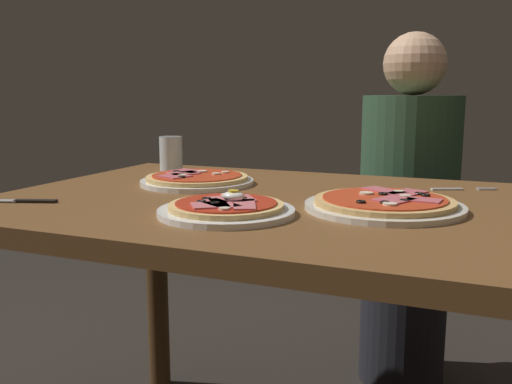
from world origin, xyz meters
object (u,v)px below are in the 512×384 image
Objects in this scene: pizza_foreground at (226,208)px; pizza_across_right at (197,180)px; diner_person at (407,222)px; pizza_across_left at (384,204)px; dining_table at (286,248)px; fork at (459,189)px; knife at (18,201)px; water_glass_near at (171,156)px.

pizza_across_right is at bearing 127.11° from pizza_foreground.
pizza_across_right is (-0.23, 0.30, -0.00)m from pizza_foreground.
pizza_across_left is at bearing 93.69° from diner_person.
pizza_across_right is at bearing 158.99° from dining_table.
fork is at bearing 49.40° from pizza_foreground.
dining_table is at bearing 172.55° from pizza_across_left.
pizza_across_left is 1.10× the size of pizza_across_right.
dining_table is 6.75× the size of knife.
knife reaches higher than fork.
pizza_foreground reaches higher than dining_table.
dining_table is at bearing -21.01° from pizza_across_right.
diner_person reaches higher than pizza_foreground.
pizza_across_right is at bearing 56.57° from knife.
pizza_foreground is 0.32m from pizza_across_left.
pizza_across_left is 1.67× the size of knife.
water_glass_near is (-0.20, 0.20, 0.03)m from pizza_across_right.
fork is (0.13, 0.30, -0.01)m from pizza_across_left.
pizza_across_left is 3.12× the size of water_glass_near.
pizza_across_right is at bearing 164.69° from pizza_across_left.
pizza_foreground is (-0.05, -0.19, 0.12)m from dining_table.
water_glass_near is 0.57m from knife.
pizza_foreground is 0.38m from pizza_across_right.
dining_table is 0.59m from knife.
knife is at bearing -123.43° from pizza_across_right.
fork is at bearing 110.17° from diner_person.
fork is (0.62, 0.16, -0.01)m from pizza_across_right.
pizza_foreground reaches higher than fork.
knife is at bearing 55.51° from diner_person.
pizza_foreground is 1.77× the size of fork.
pizza_across_left is at bearing -112.76° from fork.
pizza_foreground is 0.66m from water_glass_near.
diner_person is (0.68, 1.00, -0.20)m from knife.
pizza_across_left is 0.52m from pizza_across_right.
pizza_across_right is 0.29m from water_glass_near.
water_glass_near reaches higher than pizza_across_right.
water_glass_near is (-0.43, 0.51, 0.03)m from pizza_foreground.
water_glass_near is at bearing 86.10° from knife.
pizza_across_right reaches higher than fork.
pizza_across_right is 1.93× the size of fork.
pizza_across_left is 0.27× the size of diner_person.
water_glass_near is 0.82m from fork.
dining_table is at bearing 25.85° from knife.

